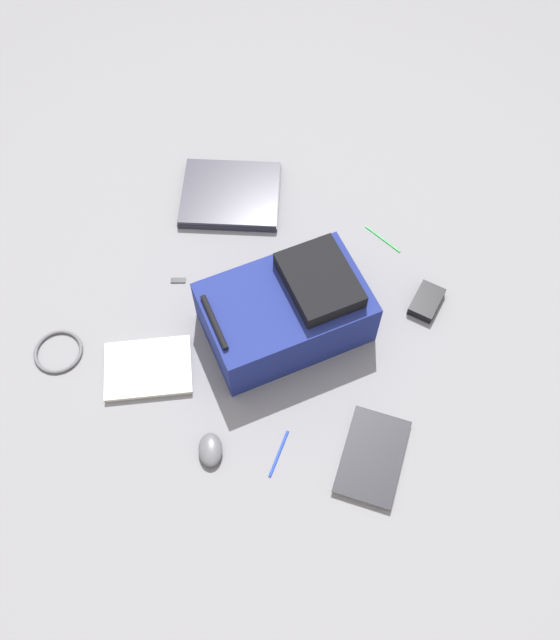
# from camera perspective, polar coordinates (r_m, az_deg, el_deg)

# --- Properties ---
(ground_plane) EXTENTS (3.80, 3.80, 0.00)m
(ground_plane) POSITION_cam_1_polar(r_m,az_deg,el_deg) (2.02, -1.08, 0.04)
(ground_plane) COLOR slate
(backpack) EXTENTS (0.54, 0.53, 0.22)m
(backpack) POSITION_cam_1_polar(r_m,az_deg,el_deg) (1.93, 0.66, 0.83)
(backpack) COLOR navy
(backpack) RESTS_ON ground_plane
(laptop) EXTENTS (0.39, 0.35, 0.03)m
(laptop) POSITION_cam_1_polar(r_m,az_deg,el_deg) (2.28, -4.24, 10.63)
(laptop) COLOR #24242C
(laptop) RESTS_ON ground_plane
(book_comic) EXTENTS (0.16, 0.25, 0.02)m
(book_comic) POSITION_cam_1_polar(r_m,az_deg,el_deg) (1.86, 7.89, -11.49)
(book_comic) COLOR silver
(book_comic) RESTS_ON ground_plane
(book_red) EXTENTS (0.30, 0.27, 0.02)m
(book_red) POSITION_cam_1_polar(r_m,az_deg,el_deg) (1.97, -11.17, -4.08)
(book_red) COLOR silver
(book_red) RESTS_ON ground_plane
(computer_mouse) EXTENTS (0.10, 0.11, 0.03)m
(computer_mouse) POSITION_cam_1_polar(r_m,az_deg,el_deg) (1.85, -5.95, -10.95)
(computer_mouse) COLOR #4C4C51
(computer_mouse) RESTS_ON ground_plane
(cable_coil) EXTENTS (0.14, 0.14, 0.01)m
(cable_coil) POSITION_cam_1_polar(r_m,az_deg,el_deg) (2.07, -18.39, -2.58)
(cable_coil) COLOR #4C4C51
(cable_coil) RESTS_ON ground_plane
(power_brick) EXTENTS (0.10, 0.13, 0.03)m
(power_brick) POSITION_cam_1_polar(r_m,az_deg,el_deg) (2.08, 12.39, 1.55)
(power_brick) COLOR black
(power_brick) RESTS_ON ground_plane
(pen_black) EXTENTS (0.02, 0.14, 0.01)m
(pen_black) POSITION_cam_1_polar(r_m,az_deg,el_deg) (1.85, -0.09, -11.31)
(pen_black) COLOR #1933B2
(pen_black) RESTS_ON ground_plane
(pen_blue) EXTENTS (0.13, 0.07, 0.01)m
(pen_blue) POSITION_cam_1_polar(r_m,az_deg,el_deg) (2.21, 8.75, 6.88)
(pen_blue) COLOR #198C33
(pen_blue) RESTS_ON ground_plane
(usb_stick) EXTENTS (0.05, 0.03, 0.01)m
(usb_stick) POSITION_cam_1_polar(r_m,az_deg,el_deg) (2.11, -8.69, 3.39)
(usb_stick) COLOR black
(usb_stick) RESTS_ON ground_plane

